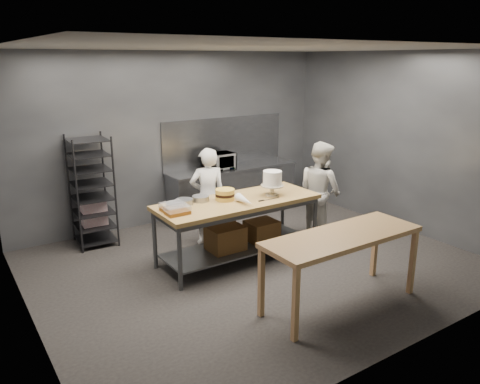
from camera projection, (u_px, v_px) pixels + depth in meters
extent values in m
plane|color=black|center=(257.00, 264.00, 6.76)|extent=(6.00, 6.00, 0.00)
cube|color=#4C4F54|center=(176.00, 138.00, 8.35)|extent=(6.00, 0.04, 3.00)
cube|color=olive|center=(238.00, 202.00, 6.69)|extent=(2.40, 0.90, 0.06)
cube|color=#47494C|center=(238.00, 247.00, 6.88)|extent=(2.25, 0.75, 0.03)
cylinder|color=#47494C|center=(180.00, 259.00, 5.90)|extent=(0.06, 0.06, 0.86)
cylinder|color=#47494C|center=(155.00, 240.00, 6.52)|extent=(0.06, 0.06, 0.86)
cylinder|color=#47494C|center=(315.00, 225.00, 7.11)|extent=(0.06, 0.06, 0.86)
cylinder|color=#47494C|center=(283.00, 211.00, 7.74)|extent=(0.06, 0.06, 0.86)
cube|color=brown|center=(225.00, 238.00, 6.71)|extent=(0.50, 0.40, 0.35)
cube|color=brown|center=(262.00, 230.00, 7.07)|extent=(0.45, 0.38, 0.30)
cube|color=olive|center=(343.00, 237.00, 5.44)|extent=(2.00, 0.70, 0.06)
cube|color=olive|center=(295.00, 305.00, 4.82)|extent=(0.06, 0.06, 0.84)
cube|color=olive|center=(261.00, 283.00, 5.30)|extent=(0.06, 0.06, 0.84)
cube|color=olive|center=(412.00, 262.00, 5.83)|extent=(0.06, 0.06, 0.84)
cube|color=olive|center=(375.00, 247.00, 6.31)|extent=(0.06, 0.06, 0.84)
cube|color=slate|center=(233.00, 168.00, 8.80)|extent=(2.60, 0.60, 0.04)
cube|color=slate|center=(233.00, 191.00, 8.92)|extent=(2.56, 0.56, 0.86)
cube|color=slate|center=(224.00, 141.00, 8.91)|extent=(2.60, 0.02, 0.90)
cube|color=black|center=(92.00, 191.00, 7.31)|extent=(0.63, 0.68, 1.75)
cube|color=silver|center=(94.00, 211.00, 7.40)|extent=(0.39, 0.26, 0.45)
imported|color=white|center=(208.00, 196.00, 7.36)|extent=(0.65, 0.52, 1.55)
imported|color=silver|center=(320.00, 191.00, 7.57)|extent=(0.64, 0.80, 1.61)
imported|color=black|center=(219.00, 161.00, 8.58)|extent=(0.54, 0.37, 0.30)
cylinder|color=#BFB599|center=(272.00, 195.00, 6.91)|extent=(0.20, 0.20, 0.02)
cylinder|color=#BFB599|center=(272.00, 190.00, 6.89)|extent=(0.06, 0.06, 0.12)
cylinder|color=#BFB599|center=(272.00, 186.00, 6.87)|extent=(0.34, 0.34, 0.02)
cylinder|color=white|center=(272.00, 178.00, 6.84)|extent=(0.27, 0.27, 0.21)
cylinder|color=gold|center=(225.00, 198.00, 6.68)|extent=(0.28, 0.28, 0.06)
cylinder|color=black|center=(225.00, 195.00, 6.66)|extent=(0.28, 0.28, 0.04)
cylinder|color=gold|center=(225.00, 191.00, 6.65)|extent=(0.28, 0.28, 0.06)
cylinder|color=gray|center=(184.00, 202.00, 6.47)|extent=(0.24, 0.24, 0.07)
cylinder|color=gray|center=(201.00, 198.00, 6.62)|extent=(0.24, 0.24, 0.07)
cylinder|color=gray|center=(175.00, 205.00, 6.31)|extent=(0.25, 0.25, 0.07)
cone|color=white|center=(245.00, 200.00, 6.46)|extent=(0.15, 0.39, 0.12)
cube|color=slate|center=(271.00, 199.00, 6.72)|extent=(0.28, 0.02, 0.00)
cube|color=black|center=(261.00, 201.00, 6.62)|extent=(0.09, 0.02, 0.02)
cube|color=#A76521|center=(178.00, 213.00, 6.06)|extent=(0.30, 0.20, 0.05)
cube|color=silver|center=(177.00, 208.00, 6.04)|extent=(0.31, 0.21, 0.06)
cube|color=#A76521|center=(172.00, 209.00, 6.21)|extent=(0.30, 0.20, 0.05)
cube|color=silver|center=(172.00, 205.00, 6.20)|extent=(0.31, 0.21, 0.06)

